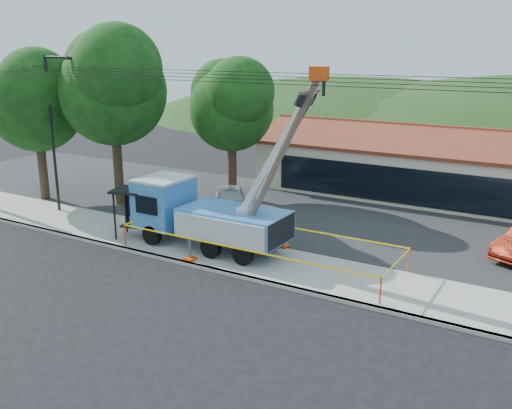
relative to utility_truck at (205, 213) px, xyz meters
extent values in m
plane|color=black|center=(2.87, -4.26, -1.80)|extent=(120.00, 120.00, 0.00)
cube|color=#AEACA2|center=(2.87, -2.16, -1.73)|extent=(60.00, 0.25, 0.15)
cube|color=#AEACA2|center=(2.87, -0.26, -1.73)|extent=(60.00, 4.00, 0.15)
cube|color=#28282B|center=(2.87, 7.74, -1.75)|extent=(60.00, 12.00, 0.10)
cube|color=beige|center=(6.87, 15.74, -0.10)|extent=(22.00, 8.00, 3.40)
cube|color=black|center=(6.87, 11.72, -0.37)|extent=(18.04, 0.08, 2.21)
cube|color=brown|center=(6.87, 13.74, 2.10)|extent=(22.50, 4.53, 1.52)
cube|color=brown|center=(6.87, 17.74, 2.10)|extent=(22.50, 4.53, 1.52)
cube|color=brown|center=(6.87, 15.74, 2.75)|extent=(22.50, 0.30, 0.25)
cylinder|color=black|center=(-11.13, 0.74, 2.70)|extent=(0.16, 0.16, 9.00)
cylinder|color=black|center=(-10.23, 0.74, 7.10)|extent=(1.80, 0.14, 0.14)
cube|color=black|center=(-9.33, 0.74, 7.05)|extent=(0.50, 0.22, 0.15)
cylinder|color=#332316|center=(-9.13, 3.74, 0.73)|extent=(0.56, 0.56, 5.06)
sphere|color=#103A11|center=(-9.13, 3.74, 5.10)|extent=(6.30, 6.30, 6.30)
sphere|color=#103A11|center=(-10.39, 4.58, 6.25)|extent=(5.04, 5.04, 5.04)
sphere|color=#103A11|center=(-7.87, 2.90, 6.48)|extent=(5.04, 5.04, 5.04)
cylinder|color=#332316|center=(-14.13, 2.24, 0.40)|extent=(0.56, 0.56, 4.40)
sphere|color=#103A11|center=(-14.13, 2.24, 4.20)|extent=(5.70, 5.70, 5.70)
sphere|color=#103A11|center=(-15.27, 3.00, 5.20)|extent=(4.56, 4.56, 4.56)
sphere|color=#103A11|center=(-12.99, 1.48, 5.40)|extent=(4.56, 4.56, 4.56)
cylinder|color=#332316|center=(-4.13, 8.74, 0.29)|extent=(0.56, 0.56, 4.18)
sphere|color=#103A11|center=(-4.13, 8.74, 3.90)|extent=(5.25, 5.25, 5.25)
sphere|color=#103A11|center=(-5.18, 9.44, 4.85)|extent=(4.20, 4.20, 4.20)
sphere|color=#103A11|center=(-3.08, 8.04, 5.04)|extent=(4.20, 4.20, 4.20)
ellipsoid|color=#1D3C16|center=(-12.13, 50.74, -1.80)|extent=(78.40, 56.00, 28.00)
cylinder|color=black|center=(2.87, -1.16, 6.26)|extent=(60.00, 0.02, 0.02)
cylinder|color=black|center=(2.87, -0.66, 6.38)|extent=(60.00, 0.02, 0.02)
cylinder|color=black|center=(2.87, -0.16, 6.50)|extent=(60.00, 0.02, 0.02)
cylinder|color=black|center=(2.87, 0.24, 6.62)|extent=(60.00, 0.02, 0.02)
cylinder|color=black|center=(-2.37, -1.14, -1.15)|extent=(0.98, 0.33, 0.98)
cylinder|color=black|center=(-2.37, 1.14, -1.15)|extent=(0.98, 0.33, 0.98)
cylinder|color=black|center=(1.10, -1.14, -1.15)|extent=(0.98, 0.33, 0.98)
cylinder|color=black|center=(1.10, 1.14, -1.15)|extent=(0.98, 0.33, 0.98)
cylinder|color=black|center=(2.84, -1.14, -1.15)|extent=(0.98, 0.33, 0.98)
cylinder|color=black|center=(2.84, 1.14, -1.15)|extent=(0.98, 0.33, 0.98)
cube|color=black|center=(0.45, 0.00, -0.88)|extent=(7.16, 1.08, 0.27)
cube|color=#386FC9|center=(-2.48, 0.00, 0.20)|extent=(2.17, 2.60, 2.28)
cube|color=silver|center=(-2.48, 0.00, 1.40)|extent=(2.17, 2.60, 0.13)
cube|color=black|center=(-3.51, 0.00, 0.37)|extent=(0.09, 1.95, 0.98)
cube|color=gray|center=(-3.62, 0.00, -0.66)|extent=(0.16, 2.50, 0.54)
cube|color=#386FC9|center=(1.64, 0.00, -0.23)|extent=(4.99, 2.60, 1.30)
cylinder|color=silver|center=(2.19, 0.00, 0.26)|extent=(0.76, 0.76, 0.65)
cube|color=silver|center=(4.01, 0.00, 3.59)|extent=(3.90, 0.30, 6.28)
cube|color=gray|center=(4.33, 0.00, 3.87)|extent=(2.35, 0.20, 3.78)
cube|color=#F2480D|center=(5.83, -0.22, 6.66)|extent=(0.65, 0.54, 0.54)
cube|color=#F2480D|center=(0.45, -1.84, -1.60)|extent=(0.49, 0.49, 0.09)
cube|color=#F2480D|center=(3.27, 1.85, -1.60)|extent=(0.49, 0.49, 0.09)
cylinder|color=brown|center=(3.78, -0.24, 2.50)|extent=(4.38, 0.32, 8.45)
cube|color=brown|center=(5.48, -0.24, 5.95)|extent=(0.16, 1.78, 0.16)
cylinder|color=black|center=(5.28, 0.26, 5.65)|extent=(0.54, 0.36, 0.60)
cylinder|color=black|center=(5.28, -0.73, 5.65)|extent=(0.54, 0.36, 0.60)
cylinder|color=black|center=(-4.44, -1.49, -0.46)|extent=(0.12, 0.12, 2.39)
cylinder|color=black|center=(-2.32, -0.90, -0.46)|extent=(0.12, 0.12, 2.39)
cylinder|color=black|center=(-4.76, -0.34, -0.46)|extent=(0.12, 0.12, 2.39)
cylinder|color=black|center=(-2.64, 0.25, -0.46)|extent=(0.12, 0.12, 2.39)
cube|color=black|center=(-3.54, -0.62, 0.79)|extent=(2.93, 2.23, 0.12)
cube|color=black|center=(-3.71, 0.00, -0.46)|extent=(2.32, 0.69, 1.99)
cube|color=black|center=(-3.54, -0.62, -1.10)|extent=(2.22, 0.97, 0.08)
cylinder|color=#F2480D|center=(-3.40, -1.93, -1.10)|extent=(0.07, 0.07, 1.10)
cylinder|color=#F2480D|center=(9.37, -1.93, -1.10)|extent=(0.07, 0.07, 1.10)
cylinder|color=#F2480D|center=(9.37, 1.80, -1.10)|extent=(0.07, 0.07, 1.10)
cylinder|color=#F2480D|center=(-3.40, 1.80, -1.10)|extent=(0.07, 0.07, 1.10)
cube|color=yellow|center=(2.98, -1.93, -0.61)|extent=(12.76, 0.01, 0.07)
cube|color=yellow|center=(9.37, -0.07, -0.61)|extent=(0.01, 3.73, 0.07)
cube|color=yellow|center=(2.98, 1.80, -0.61)|extent=(12.76, 0.01, 0.07)
cube|color=yellow|center=(-3.40, -0.07, -0.61)|extent=(0.01, 3.73, 0.07)
imported|color=#AFB1B7|center=(-2.21, 5.56, -1.80)|extent=(4.02, 4.75, 1.54)
camera|label=1|loc=(15.35, -21.13, 7.72)|focal=40.00mm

